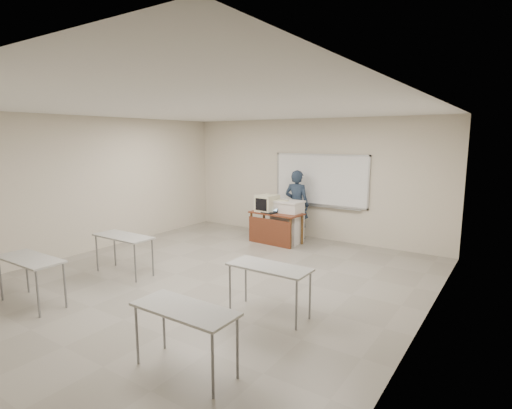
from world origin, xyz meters
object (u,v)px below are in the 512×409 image
Objects in this scene: whiteboard at (320,181)px; keyboard at (279,200)px; laptop at (270,210)px; mouse at (285,212)px; crt_monitor at (267,203)px; presenter at (297,205)px; podium at (287,222)px; instructor_desk at (274,223)px.

whiteboard reaches higher than keyboard.
mouse is at bearing 40.25° from laptop.
mouse is at bearing 14.45° from crt_monitor.
laptop is 0.83m from presenter.
crt_monitor is 0.28× the size of presenter.
laptop reaches higher than mouse.
laptop is 0.33m from keyboard.
podium is at bearing -123.07° from whiteboard.
mouse is (-0.00, -0.12, 0.25)m from podium.
crt_monitor is at bearing -134.74° from whiteboard.
instructor_desk is at bearing -144.79° from mouse.
whiteboard is 1.45m from crt_monitor.
podium is at bearing 24.53° from keyboard.
keyboard is at bearing 77.01° from instructor_desk.
crt_monitor is at bearing -156.18° from podium.
keyboard is (0.30, 0.07, 0.09)m from crt_monitor.
crt_monitor reaches higher than keyboard.
crt_monitor is at bearing 179.11° from keyboard.
mouse is 0.22× the size of keyboard.
keyboard is at bearing 175.66° from mouse.
laptop is at bearing -166.95° from instructor_desk.
crt_monitor reaches higher than laptop.
instructor_desk is 2.57× the size of crt_monitor.
presenter is (-0.49, -0.30, -0.61)m from whiteboard.
podium is at bearing 86.76° from mouse.
laptop is at bearing -153.07° from mouse.
mouse is (0.30, 0.17, -0.04)m from laptop.
instructor_desk is at bearing 18.94° from laptop.
laptop is 0.19× the size of presenter.
keyboard reaches higher than instructor_desk.
podium is 0.59m from presenter.
podium is at bearing 85.62° from presenter.
podium reaches higher than laptop.
presenter is at bearing 61.25° from crt_monitor.
laptop is (0.15, -0.11, -0.14)m from crt_monitor.
keyboard is (-0.15, 0.00, 0.27)m from mouse.
crt_monitor is 0.32m from keyboard.
whiteboard is 0.84m from presenter.
crt_monitor is 1.16× the size of keyboard.
presenter is at bearing 78.85° from instructor_desk.
presenter reaches higher than laptop.
podium is 0.51m from laptop.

